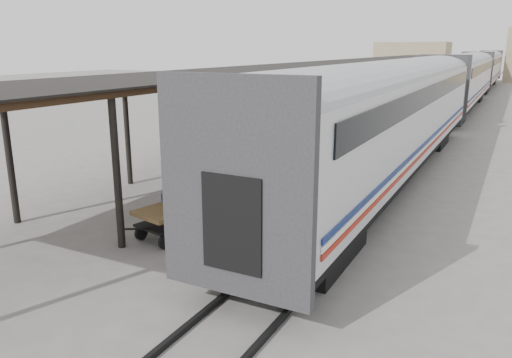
{
  "coord_description": "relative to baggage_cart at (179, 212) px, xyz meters",
  "views": [
    {
      "loc": [
        7.44,
        -11.22,
        5.09
      ],
      "look_at": [
        1.52,
        0.14,
        1.7
      ],
      "focal_mm": 35.0,
      "sensor_mm": 36.0,
      "label": 1
    }
  ],
  "objects": [
    {
      "name": "pedestrian",
      "position": [
        -3.27,
        15.29,
        0.18
      ],
      "size": [
        1.05,
        0.73,
        1.66
      ],
      "primitive_type": "imported",
      "rotation": [
        0.0,
        0.0,
        3.52
      ],
      "color": "black",
      "rests_on": "ground"
    },
    {
      "name": "building_left",
      "position": [
        -9.47,
        82.55,
        2.35
      ],
      "size": [
        12.0,
        8.0,
        6.0
      ],
      "primitive_type": "cube",
      "color": "tan",
      "rests_on": "ground"
    },
    {
      "name": "canopy",
      "position": [
        -2.87,
        24.55,
        3.36
      ],
      "size": [
        4.9,
        64.3,
        4.15
      ],
      "color": "#422B19",
      "rests_on": "ground"
    },
    {
      "name": "luggage_tug",
      "position": [
        -0.9,
        15.51,
        -0.01
      ],
      "size": [
        1.01,
        1.61,
        1.4
      ],
      "rotation": [
        0.0,
        0.0,
        0.03
      ],
      "color": "maroon",
      "rests_on": "ground"
    },
    {
      "name": "porter",
      "position": [
        0.25,
        -0.65,
        1.18
      ],
      "size": [
        0.52,
        0.74,
        1.93
      ],
      "primitive_type": "imported",
      "rotation": [
        0.0,
        0.0,
        1.48
      ],
      "color": "navy",
      "rests_on": "baggage_cart"
    },
    {
      "name": "baggage_cart",
      "position": [
        0.0,
        0.0,
        0.0
      ],
      "size": [
        1.75,
        2.62,
        0.86
      ],
      "rotation": [
        0.0,
        0.0,
        -0.23
      ],
      "color": "brown",
      "rests_on": "ground"
    },
    {
      "name": "rails",
      "position": [
        3.73,
        34.55,
        -0.59
      ],
      "size": [
        1.54,
        150.0,
        0.12
      ],
      "color": "black",
      "rests_on": "ground"
    },
    {
      "name": "ground",
      "position": [
        0.53,
        0.55,
        -0.65
      ],
      "size": [
        160.0,
        160.0,
        0.0
      ],
      "primitive_type": "plane",
      "color": "slate",
      "rests_on": "ground"
    },
    {
      "name": "train",
      "position": [
        3.72,
        34.34,
        2.04
      ],
      "size": [
        3.45,
        76.01,
        4.01
      ],
      "color": "silver",
      "rests_on": "ground"
    },
    {
      "name": "suitcase_stack",
      "position": [
        -0.05,
        0.38,
        0.4
      ],
      "size": [
        1.38,
        1.1,
        0.46
      ],
      "rotation": [
        0.0,
        0.0,
        -0.23
      ],
      "color": "#3A3A3D",
      "rests_on": "baggage_cart"
    }
  ]
}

